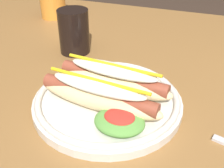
% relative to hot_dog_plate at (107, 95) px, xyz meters
% --- Properties ---
extents(dining_table, '(1.34, 0.97, 0.74)m').
position_rel_hot_dog_plate_xyz_m(dining_table, '(0.00, 0.14, -0.12)').
color(dining_table, olive).
rests_on(dining_table, ground_plane).
extents(hot_dog_plate, '(0.28, 0.28, 0.08)m').
position_rel_hot_dog_plate_xyz_m(hot_dog_plate, '(0.00, 0.00, 0.00)').
color(hot_dog_plate, silver).
rests_on(hot_dog_plate, dining_table).
extents(soda_cup, '(0.08, 0.08, 0.11)m').
position_rel_hot_dog_plate_xyz_m(soda_cup, '(-0.16, 0.19, 0.03)').
color(soda_cup, black).
rests_on(soda_cup, dining_table).
extents(extra_cup, '(0.08, 0.08, 0.12)m').
position_rel_hot_dog_plate_xyz_m(extra_cup, '(-0.35, 0.41, 0.03)').
color(extra_cup, orange).
rests_on(extra_cup, dining_table).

